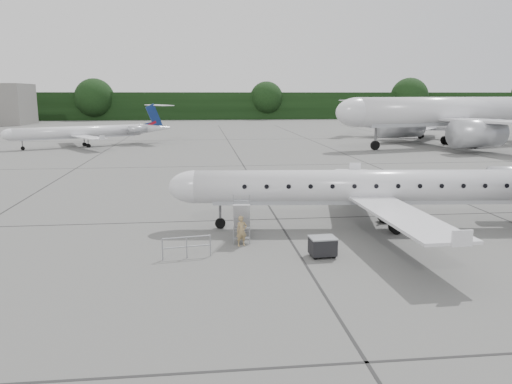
{
  "coord_description": "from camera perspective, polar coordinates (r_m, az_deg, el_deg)",
  "views": [
    {
      "loc": [
        -7.69,
        -21.52,
        7.4
      ],
      "look_at": [
        -4.78,
        4.31,
        2.3
      ],
      "focal_mm": 35.0,
      "sensor_mm": 36.0,
      "label": 1
    }
  ],
  "objects": [
    {
      "name": "ground",
      "position": [
        24.02,
        12.68,
        -7.12
      ],
      "size": [
        320.0,
        320.0,
        0.0
      ],
      "primitive_type": "plane",
      "color": "#62625F",
      "rests_on": "ground"
    },
    {
      "name": "treeline",
      "position": [
        151.75,
        -3.56,
        9.79
      ],
      "size": [
        260.0,
        4.0,
        8.0
      ],
      "primitive_type": "cube",
      "color": "black",
      "rests_on": "ground"
    },
    {
      "name": "main_regional_jet",
      "position": [
        28.36,
        13.47,
        2.44
      ],
      "size": [
        27.18,
        20.71,
        6.56
      ],
      "primitive_type": null,
      "rotation": [
        0.0,
        0.0,
        -0.09
      ],
      "color": "silver",
      "rests_on": "ground"
    },
    {
      "name": "airstair",
      "position": [
        25.87,
        -1.64,
        -3.16
      ],
      "size": [
        1.05,
        2.29,
        2.06
      ],
      "primitive_type": null,
      "rotation": [
        0.0,
        0.0,
        -0.09
      ],
      "color": "silver",
      "rests_on": "ground"
    },
    {
      "name": "passenger",
      "position": [
        24.72,
        -1.66,
        -4.48
      ],
      "size": [
        0.64,
        0.52,
        1.53
      ],
      "primitive_type": "imported",
      "rotation": [
        0.0,
        0.0,
        0.31
      ],
      "color": "#947B50",
      "rests_on": "ground"
    },
    {
      "name": "safety_railing",
      "position": [
        23.18,
        -7.92,
        -6.32
      ],
      "size": [
        2.18,
        0.44,
        1.0
      ],
      "primitive_type": null,
      "rotation": [
        0.0,
        0.0,
        0.17
      ],
      "color": "#919599",
      "rests_on": "ground"
    },
    {
      "name": "baggage_cart",
      "position": [
        23.37,
        7.62,
        -6.17
      ],
      "size": [
        1.21,
        1.01,
        1.0
      ],
      "primitive_type": null,
      "rotation": [
        0.0,
        0.0,
        0.06
      ],
      "color": "black",
      "rests_on": "ground"
    },
    {
      "name": "bg_narrowbody",
      "position": [
        76.75,
        21.46,
        10.06
      ],
      "size": [
        44.75,
        36.79,
        14.03
      ],
      "primitive_type": null,
      "rotation": [
        0.0,
        0.0,
        0.25
      ],
      "color": "silver",
      "rests_on": "ground"
    },
    {
      "name": "bg_regional_left",
      "position": [
        75.5,
        -19.55,
        7.1
      ],
      "size": [
        27.47,
        24.6,
        5.93
      ],
      "primitive_type": null,
      "rotation": [
        0.0,
        0.0,
        0.46
      ],
      "color": "silver",
      "rests_on": "ground"
    },
    {
      "name": "bg_regional_right",
      "position": [
        90.17,
        19.05,
        7.88
      ],
      "size": [
        30.8,
        28.7,
        6.57
      ],
      "primitive_type": null,
      "rotation": [
        0.0,
        0.0,
        2.57
      ],
      "color": "silver",
      "rests_on": "ground"
    }
  ]
}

